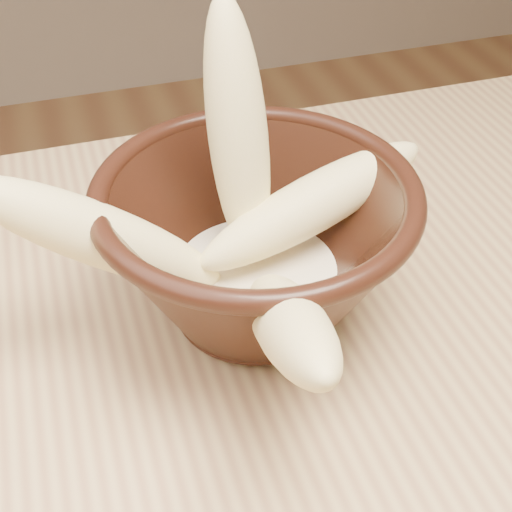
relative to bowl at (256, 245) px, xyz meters
The scene contains 6 objects.
bowl is the anchor object (origin of this frame).
milk_puddle 0.03m from the bowl, ahead, with size 0.12×0.12×0.02m, color beige.
banana_upright 0.07m from the bowl, 90.91° to the left, with size 0.04×0.04×0.17m, color #F1E28E.
banana_left 0.10m from the bowl, behind, with size 0.04×0.04×0.17m, color #F1E28E.
banana_across 0.05m from the bowl, 14.70° to the left, with size 0.04×0.04×0.17m, color #F1E28E.
banana_front 0.10m from the bowl, 96.87° to the right, with size 0.04×0.04×0.18m, color #F1E28E.
Camera 1 is at (0.08, -0.22, 1.11)m, focal length 50.00 mm.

